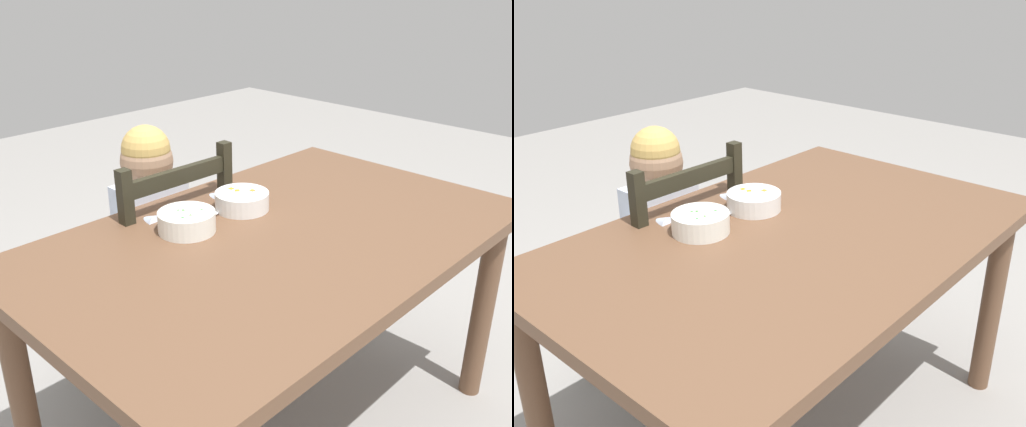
# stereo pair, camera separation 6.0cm
# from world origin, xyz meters

# --- Properties ---
(dining_table) EXTENTS (1.42, 0.88, 0.72)m
(dining_table) POSITION_xyz_m (0.00, 0.00, 0.62)
(dining_table) COLOR brown
(dining_table) RESTS_ON ground
(dining_chair) EXTENTS (0.43, 0.43, 0.88)m
(dining_chair) POSITION_xyz_m (-0.06, 0.49, 0.43)
(dining_chair) COLOR black
(dining_chair) RESTS_ON ground
(child_figure) EXTENTS (0.32, 0.31, 0.94)m
(child_figure) POSITION_xyz_m (-0.06, 0.48, 0.62)
(child_figure) COLOR silver
(child_figure) RESTS_ON ground
(bowl_of_peas) EXTENTS (0.16, 0.16, 0.06)m
(bowl_of_peas) POSITION_xyz_m (-0.17, 0.19, 0.75)
(bowl_of_peas) COLOR white
(bowl_of_peas) RESTS_ON dining_table
(bowl_of_carrots) EXTENTS (0.16, 0.16, 0.06)m
(bowl_of_carrots) POSITION_xyz_m (0.05, 0.19, 0.75)
(bowl_of_carrots) COLOR white
(bowl_of_carrots) RESTS_ON dining_table
(spoon) EXTENTS (0.14, 0.05, 0.01)m
(spoon) POSITION_xyz_m (-0.03, 0.22, 0.72)
(spoon) COLOR silver
(spoon) RESTS_ON dining_table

